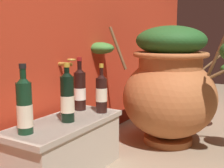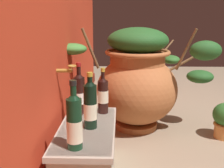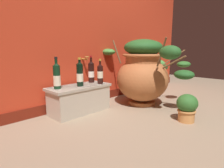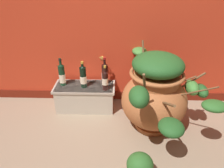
{
  "view_description": "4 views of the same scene",
  "coord_description": "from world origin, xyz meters",
  "px_view_note": "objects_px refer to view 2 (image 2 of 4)",
  "views": [
    {
      "loc": [
        -1.64,
        -0.13,
        0.78
      ],
      "look_at": [
        -0.07,
        0.79,
        0.49
      ],
      "focal_mm": 45.95,
      "sensor_mm": 36.0,
      "label": 1
    },
    {
      "loc": [
        -1.94,
        0.69,
        0.94
      ],
      "look_at": [
        0.07,
        0.75,
        0.46
      ],
      "focal_mm": 44.47,
      "sensor_mm": 36.0,
      "label": 2
    },
    {
      "loc": [
        -1.68,
        -0.87,
        0.73
      ],
      "look_at": [
        -0.1,
        0.67,
        0.32
      ],
      "focal_mm": 29.64,
      "sensor_mm": 36.0,
      "label": 3
    },
    {
      "loc": [
        -0.03,
        -1.26,
        1.55
      ],
      "look_at": [
        -0.08,
        0.69,
        0.46
      ],
      "focal_mm": 32.64,
      "sensor_mm": 36.0,
      "label": 4
    }
  ],
  "objects_px": {
    "wine_bottle_right": "(103,94)",
    "wine_bottle_back": "(79,93)",
    "wine_bottle_left": "(90,104)",
    "terracotta_urn": "(139,79)",
    "wine_bottle_middle": "(74,122)"
  },
  "relations": [
    {
      "from": "wine_bottle_left",
      "to": "wine_bottle_middle",
      "type": "height_order",
      "value": "wine_bottle_middle"
    },
    {
      "from": "wine_bottle_left",
      "to": "wine_bottle_right",
      "type": "xyz_separation_m",
      "value": [
        0.26,
        -0.06,
        -0.01
      ]
    },
    {
      "from": "terracotta_urn",
      "to": "wine_bottle_left",
      "type": "height_order",
      "value": "terracotta_urn"
    },
    {
      "from": "wine_bottle_middle",
      "to": "wine_bottle_right",
      "type": "distance_m",
      "value": 0.54
    },
    {
      "from": "wine_bottle_middle",
      "to": "wine_bottle_right",
      "type": "height_order",
      "value": "wine_bottle_middle"
    },
    {
      "from": "wine_bottle_right",
      "to": "wine_bottle_back",
      "type": "distance_m",
      "value": 0.16
    },
    {
      "from": "wine_bottle_middle",
      "to": "wine_bottle_back",
      "type": "height_order",
      "value": "same"
    },
    {
      "from": "wine_bottle_right",
      "to": "wine_bottle_left",
      "type": "bearing_deg",
      "value": 167.78
    },
    {
      "from": "wine_bottle_left",
      "to": "wine_bottle_right",
      "type": "relative_size",
      "value": 1.07
    },
    {
      "from": "wine_bottle_left",
      "to": "terracotta_urn",
      "type": "bearing_deg",
      "value": -22.22
    },
    {
      "from": "wine_bottle_middle",
      "to": "wine_bottle_right",
      "type": "relative_size",
      "value": 1.12
    },
    {
      "from": "wine_bottle_left",
      "to": "wine_bottle_back",
      "type": "xyz_separation_m",
      "value": [
        0.25,
        0.1,
        -0.0
      ]
    },
    {
      "from": "wine_bottle_left",
      "to": "wine_bottle_middle",
      "type": "bearing_deg",
      "value": 169.61
    },
    {
      "from": "wine_bottle_right",
      "to": "wine_bottle_back",
      "type": "xyz_separation_m",
      "value": [
        -0.01,
        0.16,
        0.01
      ]
    },
    {
      "from": "terracotta_urn",
      "to": "wine_bottle_right",
      "type": "bearing_deg",
      "value": 153.32
    }
  ]
}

